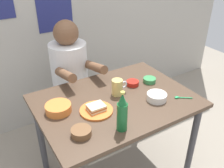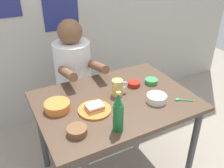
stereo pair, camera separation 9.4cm
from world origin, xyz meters
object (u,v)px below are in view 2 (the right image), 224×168
at_px(dining_table, 115,110).
at_px(condiment_bowl_brown, 77,130).
at_px(person_seated, 73,65).
at_px(stool, 76,104).
at_px(plate_orange, 95,110).
at_px(beer_bottle, 118,113).
at_px(sandwich, 95,107).
at_px(beer_mug, 118,87).

height_order(dining_table, condiment_bowl_brown, condiment_bowl_brown).
xyz_separation_m(dining_table, person_seated, (-0.09, 0.62, 0.12)).
height_order(dining_table, stool, dining_table).
distance_m(plate_orange, beer_bottle, 0.26).
relative_size(person_seated, beer_bottle, 2.75).
bearing_deg(dining_table, sandwich, -163.00).
relative_size(stool, sandwich, 4.09).
bearing_deg(dining_table, plate_orange, -163.00).
xyz_separation_m(beer_mug, beer_bottle, (-0.19, -0.34, 0.06)).
distance_m(dining_table, plate_orange, 0.22).
bearing_deg(beer_bottle, plate_orange, 100.90).
bearing_deg(condiment_bowl_brown, beer_bottle, -19.01).
bearing_deg(beer_bottle, condiment_bowl_brown, 160.99).
distance_m(person_seated, sandwich, 0.68).
bearing_deg(plate_orange, beer_mug, 24.56).
bearing_deg(dining_table, condiment_bowl_brown, -149.88).
bearing_deg(person_seated, stool, 90.00).
xyz_separation_m(stool, sandwich, (-0.10, -0.69, 0.42)).
distance_m(plate_orange, sandwich, 0.02).
bearing_deg(sandwich, plate_orange, 90.00).
relative_size(dining_table, person_seated, 1.53).
bearing_deg(person_seated, plate_orange, -98.31).
distance_m(dining_table, beer_bottle, 0.39).
bearing_deg(person_seated, condiment_bowl_brown, -108.68).
bearing_deg(condiment_bowl_brown, stool, 71.55).
bearing_deg(person_seated, beer_mug, -76.91).
bearing_deg(condiment_bowl_brown, plate_orange, 40.66).
distance_m(dining_table, beer_mug, 0.17).
distance_m(sandwich, condiment_bowl_brown, 0.24).
bearing_deg(dining_table, person_seated, 98.01).
xyz_separation_m(dining_table, beer_mug, (0.05, 0.05, 0.15)).
xyz_separation_m(dining_table, condiment_bowl_brown, (-0.37, -0.21, 0.12)).
height_order(stool, beer_mug, beer_mug).
xyz_separation_m(person_seated, plate_orange, (-0.10, -0.68, -0.02)).
xyz_separation_m(plate_orange, beer_bottle, (0.05, -0.24, 0.11)).
bearing_deg(dining_table, beer_bottle, -115.65).
bearing_deg(plate_orange, beer_bottle, -79.10).
relative_size(plate_orange, beer_mug, 1.75).
bearing_deg(plate_orange, person_seated, 81.69).
height_order(plate_orange, beer_mug, beer_mug).
bearing_deg(sandwich, condiment_bowl_brown, -139.34).
xyz_separation_m(sandwich, beer_mug, (0.23, 0.11, 0.03)).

